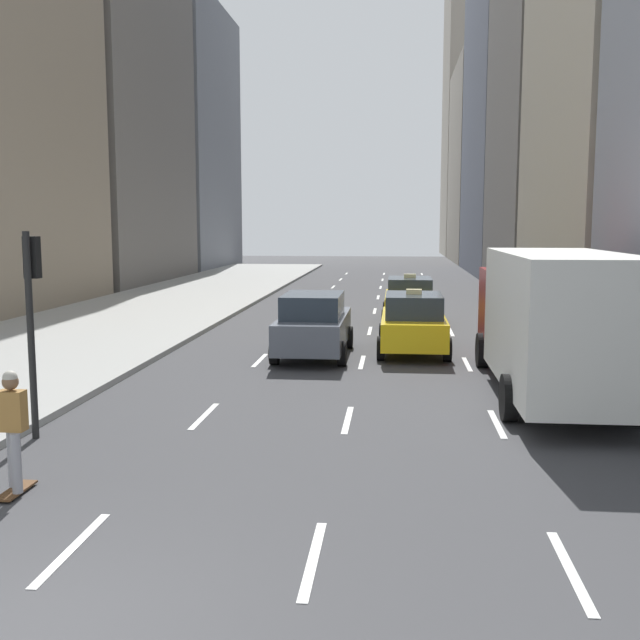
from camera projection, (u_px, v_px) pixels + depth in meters
sidewalk_left at (164, 304)px, 33.98m from camera, size 8.00×66.00×0.15m
lane_markings at (373, 320)px, 29.08m from camera, size 5.72×56.00×0.01m
building_row_left at (67, 75)px, 39.56m from camera, size 6.00×63.11×28.21m
building_row_right at (520, 81)px, 52.45m from camera, size 6.00×92.72×33.76m
taxi_lead at (409, 300)px, 28.01m from camera, size 2.02×4.40×1.87m
taxi_second at (413, 323)px, 21.61m from camera, size 2.02×4.40×1.87m
sedan_black_near at (314, 324)px, 21.02m from camera, size 2.02×4.62×1.80m
box_truck at (551, 318)px, 16.02m from camera, size 2.58×8.40×3.15m
skateboarder at (13, 426)px, 10.26m from camera, size 0.36×0.80×1.75m
traffic_light_pole at (32, 301)px, 12.85m from camera, size 0.24×0.42×3.60m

